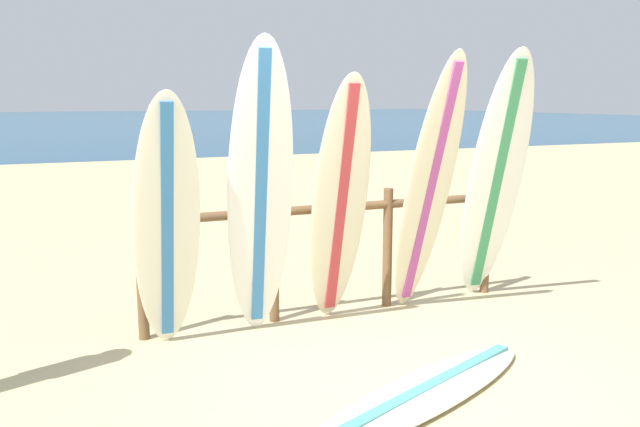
% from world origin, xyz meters
% --- Properties ---
extents(ground_plane, '(120.00, 120.00, 0.00)m').
position_xyz_m(ground_plane, '(0.00, 0.00, 0.00)').
color(ground_plane, '#CCB784').
extents(ocean_water, '(120.00, 80.00, 0.01)m').
position_xyz_m(ocean_water, '(0.00, 58.00, 0.00)').
color(ocean_water, navy).
rests_on(ocean_water, ground).
extents(surfboard_rack, '(3.54, 0.09, 1.14)m').
position_xyz_m(surfboard_rack, '(0.10, 1.63, 0.73)').
color(surfboard_rack, brown).
rests_on(surfboard_rack, ground).
extents(surfboard_leaning_far_left, '(0.53, 0.54, 2.05)m').
position_xyz_m(surfboard_leaning_far_left, '(-1.45, 1.29, 1.03)').
color(surfboard_leaning_far_left, silver).
rests_on(surfboard_leaning_far_left, ground).
extents(surfboard_leaning_left, '(0.62, 0.76, 2.45)m').
position_xyz_m(surfboard_leaning_left, '(-0.72, 1.22, 1.23)').
color(surfboard_leaning_left, white).
rests_on(surfboard_leaning_left, ground).
extents(surfboard_leaning_center_left, '(0.56, 0.57, 2.20)m').
position_xyz_m(surfboard_leaning_center_left, '(0.05, 1.37, 1.10)').
color(surfboard_leaning_center_left, beige).
rests_on(surfboard_leaning_center_left, ground).
extents(surfboard_leaning_center, '(0.49, 0.85, 2.38)m').
position_xyz_m(surfboard_leaning_center, '(0.84, 1.20, 1.19)').
color(surfboard_leaning_center, beige).
rests_on(surfboard_leaning_center, ground).
extents(surfboard_leaning_center_right, '(0.69, 0.92, 2.43)m').
position_xyz_m(surfboard_leaning_center_right, '(1.64, 1.29, 1.21)').
color(surfboard_leaning_center_right, white).
rests_on(surfboard_leaning_center_right, ground).
extents(surfboard_lying_on_sand, '(2.29, 1.33, 0.08)m').
position_xyz_m(surfboard_lying_on_sand, '(-0.04, -0.21, 0.04)').
color(surfboard_lying_on_sand, beige).
rests_on(surfboard_lying_on_sand, ground).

